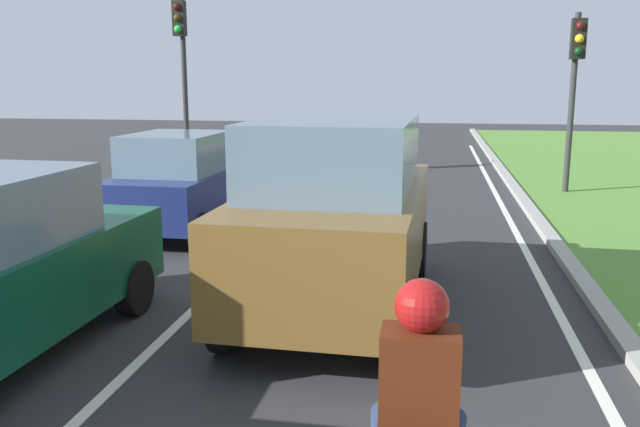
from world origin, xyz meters
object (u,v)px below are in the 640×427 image
at_px(car_suv_ahead, 338,213).
at_px(rider_person, 419,382).
at_px(car_hatchback_far, 182,183).
at_px(traffic_light_near_right, 575,71).
at_px(traffic_light_overhead_left, 182,53).

height_order(car_suv_ahead, rider_person, car_suv_ahead).
xyz_separation_m(car_hatchback_far, rider_person, (4.41, -7.98, 0.31)).
bearing_deg(rider_person, car_hatchback_far, 118.53).
bearing_deg(traffic_light_near_right, car_hatchback_far, -146.06).
relative_size(rider_person, traffic_light_near_right, 0.28).
distance_m(rider_person, traffic_light_near_right, 13.59).
height_order(rider_person, traffic_light_near_right, traffic_light_near_right).
relative_size(car_suv_ahead, traffic_light_near_right, 1.08).
bearing_deg(car_hatchback_far, traffic_light_overhead_left, 111.51).
bearing_deg(car_hatchback_far, rider_person, -59.91).
bearing_deg(car_hatchback_far, car_suv_ahead, -46.19).
distance_m(car_suv_ahead, traffic_light_overhead_left, 11.41).
relative_size(rider_person, traffic_light_overhead_left, 0.23).
xyz_separation_m(car_hatchback_far, traffic_light_near_right, (7.61, 5.12, 2.01)).
xyz_separation_m(car_suv_ahead, traffic_light_overhead_left, (-5.60, 9.69, 2.21)).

